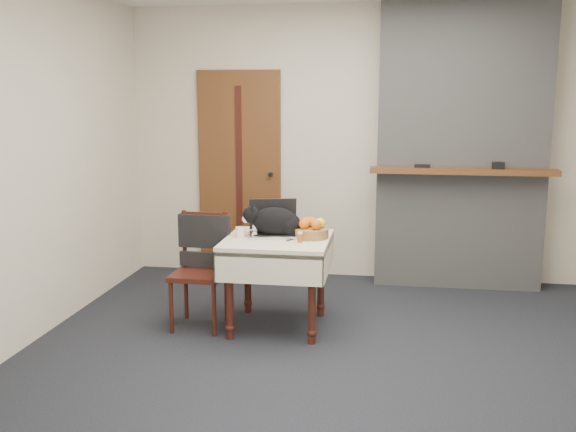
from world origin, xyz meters
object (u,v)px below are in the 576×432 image
object	(u,v)px
door	(240,173)
side_table	(277,253)
cat	(276,222)
cream_jar	(240,232)
laptop	(273,226)
fruit_basket	(311,230)
chair	(202,253)
pill_bottle	(300,237)

from	to	relation	value
door	side_table	bearing A→B (deg)	-67.05
cat	cream_jar	size ratio (longest dim) A/B	6.75
laptop	cream_jar	bearing A→B (deg)	-163.27
fruit_basket	chair	xyz separation A→B (m)	(-0.84, -0.06, -0.20)
cat	chair	distance (m)	0.62
laptop	fruit_basket	world-z (taller)	laptop
door	pill_bottle	distance (m)	1.86
cream_jar	chair	world-z (taller)	chair
door	side_table	xyz separation A→B (m)	(0.64, -1.52, -0.41)
side_table	cream_jar	world-z (taller)	cream_jar
cat	chair	xyz separation A→B (m)	(-0.57, -0.05, -0.25)
door	cream_jar	bearing A→B (deg)	-76.71
cat	cream_jar	world-z (taller)	cat
laptop	pill_bottle	bearing A→B (deg)	-57.04
cream_jar	pill_bottle	world-z (taller)	same
laptop	cat	xyz separation A→B (m)	(0.03, -0.06, 0.04)
laptop	pill_bottle	size ratio (longest dim) A/B	5.35
door	cream_jar	distance (m)	1.61
door	laptop	xyz separation A→B (m)	(0.59, -1.41, -0.23)
pill_bottle	chair	bearing A→B (deg)	171.13
pill_bottle	side_table	bearing A→B (deg)	146.36
fruit_basket	door	bearing A→B (deg)	121.34
cat	pill_bottle	bearing A→B (deg)	-46.44
cream_jar	pill_bottle	distance (m)	0.48
door	fruit_basket	xyz separation A→B (m)	(0.90, -1.47, -0.24)
pill_bottle	chair	distance (m)	0.81
door	fruit_basket	size ratio (longest dim) A/B	7.65
side_table	laptop	xyz separation A→B (m)	(-0.05, 0.11, 0.18)
side_table	laptop	size ratio (longest dim) A/B	1.84
chair	laptop	bearing A→B (deg)	13.22
laptop	cat	size ratio (longest dim) A/B	0.79
laptop	pill_bottle	xyz separation A→B (m)	(0.24, -0.23, -0.03)
fruit_basket	laptop	bearing A→B (deg)	169.43
side_table	cat	xyz separation A→B (m)	(-0.02, 0.05, 0.22)
side_table	cream_jar	distance (m)	0.32
laptop	cat	distance (m)	0.08
side_table	fruit_basket	xyz separation A→B (m)	(0.25, 0.05, 0.17)
door	laptop	world-z (taller)	door
cream_jar	chair	distance (m)	0.36
side_table	laptop	bearing A→B (deg)	114.93
side_table	fruit_basket	distance (m)	0.31
door	laptop	size ratio (longest dim) A/B	4.71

